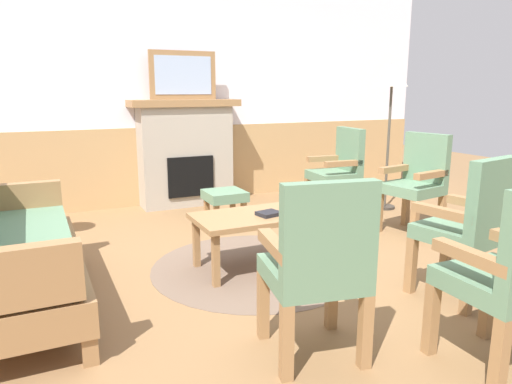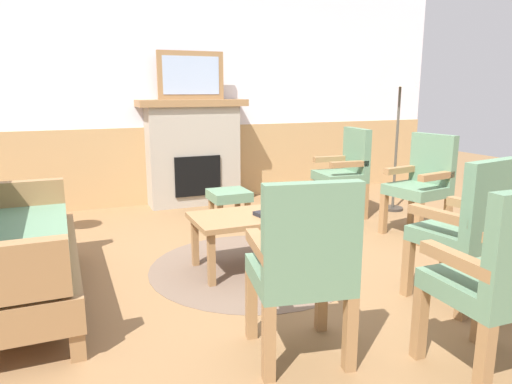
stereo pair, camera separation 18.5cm
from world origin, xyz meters
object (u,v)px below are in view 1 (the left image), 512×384
object	(u,v)px
framed_picture	(183,75)
armchair_corner_left	(471,222)
couch	(12,252)
armchair_front_left	(318,262)
book_on_table	(269,214)
armchair_by_window_left	(339,168)
armchair_near_fireplace	(417,179)
floor_lamp_by_chairs	(392,85)
fireplace	(186,152)
footstool	(225,198)
coffee_table	(256,221)

from	to	relation	value
framed_picture	armchair_corner_left	xyz separation A→B (m)	(0.90, -3.41, -1.02)
couch	armchair_front_left	size ratio (longest dim) A/B	1.84
book_on_table	armchair_by_window_left	bearing A→B (deg)	38.19
couch	armchair_front_left	world-z (taller)	same
armchair_front_left	armchair_corner_left	size ratio (longest dim) A/B	1.00
armchair_near_fireplace	armchair_by_window_left	bearing A→B (deg)	108.01
couch	armchair_near_fireplace	world-z (taller)	same
couch	armchair_front_left	distance (m)	1.94
floor_lamp_by_chairs	book_on_table	bearing A→B (deg)	-151.85
framed_picture	floor_lamp_by_chairs	xyz separation A→B (m)	(2.09, -1.21, -0.11)
armchair_by_window_left	floor_lamp_by_chairs	world-z (taller)	floor_lamp_by_chairs
fireplace	book_on_table	bearing A→B (deg)	-91.46
book_on_table	footstool	size ratio (longest dim) A/B	0.42
framed_picture	footstool	world-z (taller)	framed_picture
footstool	armchair_by_window_left	xyz separation A→B (m)	(1.31, -0.18, 0.25)
armchair_near_fireplace	armchair_corner_left	world-z (taller)	same
coffee_table	armchair_by_window_left	xyz separation A→B (m)	(1.55, 1.08, 0.15)
couch	armchair_corner_left	bearing A→B (deg)	-22.08
floor_lamp_by_chairs	footstool	bearing A→B (deg)	174.59
floor_lamp_by_chairs	framed_picture	bearing A→B (deg)	149.99
floor_lamp_by_chairs	couch	bearing A→B (deg)	-164.53
coffee_table	armchair_corner_left	world-z (taller)	armchair_corner_left
couch	footstool	distance (m)	2.33
footstool	armchair_near_fireplace	size ratio (longest dim) A/B	0.41
framed_picture	armchair_front_left	world-z (taller)	framed_picture
footstool	armchair_front_left	xyz separation A→B (m)	(-0.51, -2.58, 0.25)
couch	armchair_front_left	bearing A→B (deg)	-42.20
fireplace	framed_picture	bearing A→B (deg)	90.00
armchair_by_window_left	footstool	bearing A→B (deg)	172.34
coffee_table	armchair_by_window_left	size ratio (longest dim) A/B	0.98
armchair_front_left	floor_lamp_by_chairs	xyz separation A→B (m)	(2.50, 2.39, 0.91)
coffee_table	book_on_table	size ratio (longest dim) A/B	5.72
armchair_near_fireplace	armchair_corner_left	bearing A→B (deg)	-121.38
armchair_corner_left	floor_lamp_by_chairs	xyz separation A→B (m)	(1.19, 2.20, 0.91)
fireplace	floor_lamp_by_chairs	world-z (taller)	floor_lamp_by_chairs
armchair_by_window_left	armchair_corner_left	size ratio (longest dim) A/B	1.00
fireplace	floor_lamp_by_chairs	size ratio (longest dim) A/B	0.77
armchair_by_window_left	armchair_front_left	bearing A→B (deg)	-127.23
armchair_front_left	armchair_near_fireplace	bearing A→B (deg)	35.53
framed_picture	floor_lamp_by_chairs	bearing A→B (deg)	-30.01
fireplace	book_on_table	xyz separation A→B (m)	(-0.06, -2.36, -0.20)
framed_picture	couch	world-z (taller)	framed_picture
framed_picture	couch	size ratio (longest dim) A/B	0.44
framed_picture	coffee_table	size ratio (longest dim) A/B	0.83
book_on_table	armchair_front_left	world-z (taller)	armchair_front_left
fireplace	footstool	xyz separation A→B (m)	(0.10, -1.02, -0.37)
fireplace	armchair_front_left	size ratio (longest dim) A/B	1.33
framed_picture	armchair_corner_left	distance (m)	3.67
fireplace	framed_picture	size ratio (longest dim) A/B	1.62
book_on_table	armchair_by_window_left	distance (m)	1.88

